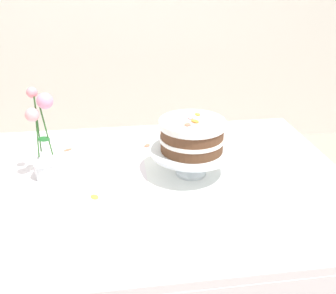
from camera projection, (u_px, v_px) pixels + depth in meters
name	position (u px, v px, depth m)	size (l,w,h in m)	color
dining_table	(154.00, 204.00, 1.38)	(1.40, 1.00, 0.74)	white
linen_napkin	(191.00, 174.00, 1.39)	(0.32, 0.32, 0.00)	white
cake_stand	(191.00, 154.00, 1.36)	(0.29, 0.29, 0.10)	silver
layer_cake	(192.00, 135.00, 1.33)	(0.23, 0.23, 0.12)	brown
flower_vase	(43.00, 146.00, 1.31)	(0.10, 0.08, 0.33)	silver
loose_petal_0	(147.00, 145.00, 1.61)	(0.03, 0.02, 0.01)	#E56B51
loose_petal_1	(68.00, 150.00, 1.57)	(0.04, 0.02, 0.00)	#E56B51
loose_petal_2	(95.00, 197.00, 1.25)	(0.03, 0.02, 0.00)	yellow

